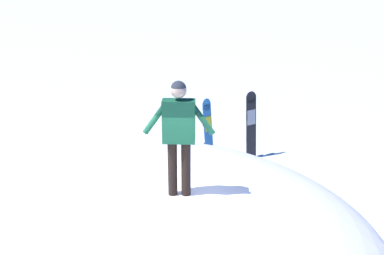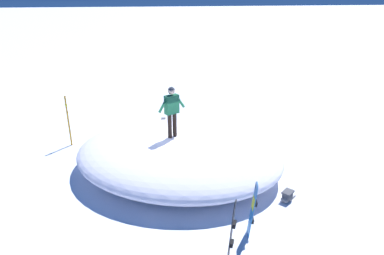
{
  "view_description": "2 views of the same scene",
  "coord_description": "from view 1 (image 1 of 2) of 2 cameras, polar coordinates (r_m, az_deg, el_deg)",
  "views": [
    {
      "loc": [
        -3.43,
        5.28,
        4.56
      ],
      "look_at": [
        0.26,
        -0.76,
        2.09
      ],
      "focal_mm": 44.14,
      "sensor_mm": 36.0,
      "label": 1
    },
    {
      "loc": [
        -0.85,
        -10.77,
        5.95
      ],
      "look_at": [
        0.78,
        0.09,
        1.47
      ],
      "focal_mm": 31.89,
      "sensor_mm": 36.0,
      "label": 2
    }
  ],
  "objects": [
    {
      "name": "snow_mound",
      "position": [
        7.69,
        -2.19,
        -11.54
      ],
      "size": [
        8.97,
        8.31,
        1.25
      ],
      "primitive_type": "ellipsoid",
      "rotation": [
        0.0,
        0.0,
        2.7
      ],
      "color": "white",
      "rests_on": "ground"
    },
    {
      "name": "snowboarder_standing",
      "position": [
        6.8,
        -1.6,
        -0.06
      ],
      "size": [
        0.96,
        0.58,
        1.76
      ],
      "color": "black",
      "rests_on": "snow_mound"
    },
    {
      "name": "snowboard_primary_upright",
      "position": [
        11.18,
        1.92,
        -0.3
      ],
      "size": [
        0.22,
        0.31,
        1.58
      ],
      "color": "#2672BF",
      "rests_on": "ground"
    },
    {
      "name": "snowboard_secondary_upright",
      "position": [
        11.51,
        7.13,
        0.42
      ],
      "size": [
        0.25,
        0.32,
        1.68
      ],
      "color": "black",
      "rests_on": "ground"
    },
    {
      "name": "backpack_far",
      "position": [
        11.23,
        -8.39,
        -3.96
      ],
      "size": [
        0.63,
        0.59,
        0.33
      ],
      "color": "#4C4C51",
      "rests_on": "ground"
    }
  ]
}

